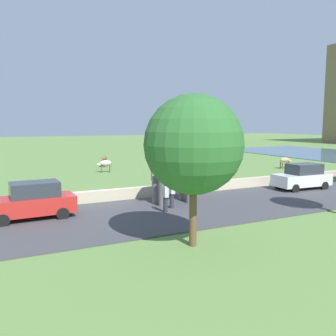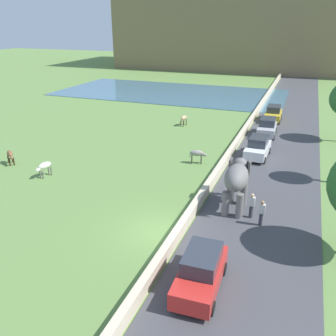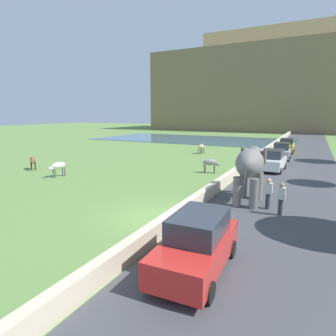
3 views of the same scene
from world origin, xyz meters
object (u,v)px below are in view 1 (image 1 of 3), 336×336
Objects in this scene: car_red at (32,201)px; cow_tan at (285,160)px; cow_grey at (226,172)px; car_white at (302,177)px; elephant at (176,168)px; cow_brown at (104,159)px; person_beside_elephant at (172,193)px; person_trailing at (165,197)px; cow_white at (105,164)px.

cow_tan is (-9.12, 24.84, -0.06)m from car_red.
car_white is at bearing 35.86° from cow_grey.
elephant is 18.65m from cow_brown.
cow_tan is (-9.11, 17.11, -1.20)m from elephant.
car_white reaches higher than cow_grey.
elephant reaches higher than cow_grey.
cow_brown and cow_grey have the same top height.
car_white is (0.01, 9.80, -1.14)m from elephant.
car_red is (-1.11, -6.89, 0.03)m from person_beside_elephant.
elephant is 7.81m from car_red.
elephant reaches higher than person_trailing.
cow_grey is (9.91, 6.73, 0.00)m from cow_white.
cow_tan is (-10.89, 18.64, -0.04)m from person_trailing.
person_beside_elephant is at bearing -84.08° from car_white.
person_trailing is 1.15× the size of cow_grey.
elephant is 9.86m from car_white.
car_red is 3.13× the size of cow_brown.
cow_tan is (-9.12, 7.31, -0.06)m from car_white.
car_white reaches higher than cow_brown.
car_red is at bearing -90.01° from car_white.
car_white is at bearing 89.99° from car_red.
person_trailing is at bearing -46.22° from person_beside_elephant.
cow_tan is at bearing 119.68° from person_beside_elephant.
person_beside_elephant is at bearing -37.07° from elephant.
cow_white is (-15.44, 0.71, -0.04)m from person_beside_elephant.
cow_tan and cow_brown have the same top height.
cow_tan is at bearing 141.30° from car_white.
elephant is 14.38m from cow_white.
person_beside_elephant is 1.15× the size of cow_grey.
person_trailing is at bearing -52.66° from cow_grey.
car_white is 17.44m from cow_white.
cow_tan is (-10.23, 17.95, -0.04)m from person_beside_elephant.
cow_white is at bearing -106.83° from cow_tan.
cow_grey is at bearing -65.95° from cow_tan.
cow_brown is 0.91× the size of cow_grey.
person_beside_elephant is 1.26× the size of cow_brown.
car_red is at bearing -27.92° from cow_white.
car_white is 11.69m from cow_tan.
cow_white is (-14.34, -9.93, -0.06)m from car_white.
car_white is at bearing 25.40° from cow_brown.
elephant reaches higher than cow_tan.
person_beside_elephant is 0.96m from person_trailing.
elephant is at bearing -90.06° from car_white.
cow_grey is (4.69, -10.51, 0.00)m from cow_tan.
cow_tan is 0.99× the size of cow_grey.
cow_white is 4.40m from cow_brown.
elephant is 2.45× the size of cow_grey.
person_trailing is 0.40× the size of car_red.
car_red is 1.00× the size of car_white.
car_red is 16.22m from cow_white.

